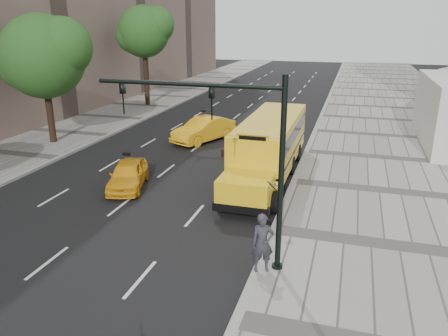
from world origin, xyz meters
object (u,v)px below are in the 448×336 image
(traffic_signal, at_px, (237,149))
(tree_c, at_px, (145,31))
(school_bus, at_px, (270,142))
(pedestrian, at_px, (263,243))
(taxi_far, at_px, (204,130))
(tree_b, at_px, (44,56))
(taxi_near, at_px, (128,175))

(traffic_signal, bearing_deg, tree_c, 121.45)
(school_bus, xyz_separation_m, pedestrian, (1.65, -9.70, -0.64))
(tree_c, xyz_separation_m, taxi_far, (9.35, -10.71, -6.09))
(taxi_far, bearing_deg, tree_b, -135.47)
(tree_b, bearing_deg, pedestrian, -35.04)
(taxi_far, bearing_deg, tree_c, 155.07)
(tree_b, xyz_separation_m, pedestrian, (16.55, -11.61, -4.60))
(taxi_near, height_order, traffic_signal, traffic_signal)
(taxi_far, bearing_deg, school_bus, -20.20)
(tree_c, height_order, traffic_signal, tree_c)
(school_bus, bearing_deg, pedestrian, -80.35)
(taxi_far, bearing_deg, taxi_near, -70.38)
(tree_b, height_order, traffic_signal, tree_b)
(pedestrian, xyz_separation_m, traffic_signal, (-0.96, 0.31, 2.96))
(tree_b, xyz_separation_m, tree_c, (-0.01, 14.21, 1.16))
(tree_b, relative_size, traffic_signal, 1.30)
(tree_b, relative_size, taxi_near, 2.13)
(taxi_far, distance_m, traffic_signal, 16.40)
(tree_c, bearing_deg, tree_b, -89.95)
(school_bus, height_order, traffic_signal, traffic_signal)
(tree_c, distance_m, traffic_signal, 30.04)
(traffic_signal, bearing_deg, school_bus, 94.21)
(school_bus, bearing_deg, tree_b, 172.71)
(tree_b, distance_m, pedestrian, 20.73)
(school_bus, relative_size, taxi_near, 2.96)
(tree_b, relative_size, taxi_far, 1.69)
(tree_b, distance_m, tree_c, 14.26)
(tree_b, height_order, school_bus, tree_b)
(traffic_signal, bearing_deg, taxi_near, 141.88)
(taxi_far, height_order, traffic_signal, traffic_signal)
(tree_b, bearing_deg, taxi_near, -34.06)
(tree_b, xyz_separation_m, traffic_signal, (15.59, -11.30, -1.64))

